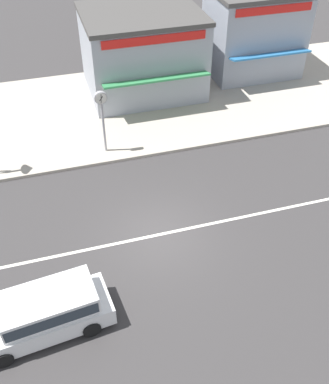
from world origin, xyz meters
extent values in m
plane|color=#383535|center=(0.00, 0.00, 0.00)|extent=(160.00, 160.00, 0.00)
cube|color=silver|center=(0.00, 0.00, 0.00)|extent=(50.40, 0.14, 0.01)
cube|color=#ADA393|center=(0.00, 10.27, 0.07)|extent=(68.00, 10.00, 0.15)
cube|color=white|center=(-4.78, -3.06, 0.52)|extent=(4.60, 2.18, 0.70)
cube|color=white|center=(-4.51, -3.03, 1.21)|extent=(3.15, 1.85, 0.70)
cube|color=#28333D|center=(-4.51, -3.03, 1.21)|extent=(3.03, 1.88, 0.45)
cylinder|color=black|center=(-6.06, -4.02, 0.30)|extent=(0.62, 0.28, 0.60)
cylinder|color=black|center=(-3.33, -3.72, 0.30)|extent=(0.62, 0.28, 0.60)
cylinder|color=black|center=(-3.51, -2.11, 0.30)|extent=(0.62, 0.28, 0.60)
cylinder|color=#9E9EA3|center=(-1.00, 6.22, 1.46)|extent=(0.12, 0.12, 2.62)
cylinder|color=#9E9EA3|center=(-1.00, 6.22, 3.07)|extent=(0.60, 0.18, 0.60)
cylinder|color=white|center=(-1.00, 6.13, 3.07)|extent=(0.53, 0.02, 0.53)
cylinder|color=white|center=(-1.00, 6.32, 3.07)|extent=(0.53, 0.02, 0.53)
cube|color=black|center=(-1.00, 6.12, 3.07)|extent=(0.18, 0.01, 0.24)
cube|color=black|center=(-1.00, 6.11, 3.07)|extent=(0.05, 0.01, 0.43)
cube|color=#999EA8|center=(9.60, 12.52, 2.55)|extent=(5.43, 4.05, 4.81)
cube|color=#286BA3|center=(9.60, 10.14, 2.20)|extent=(4.88, 0.90, 0.28)
cube|color=red|center=(9.60, 10.47, 4.66)|extent=(4.61, 0.08, 0.44)
cube|color=#999EA8|center=(2.40, 12.01, 2.33)|extent=(6.42, 5.42, 4.36)
cube|color=#474442|center=(2.40, 12.01, 4.63)|extent=(6.55, 5.53, 0.24)
cube|color=#33844C|center=(2.40, 8.95, 2.20)|extent=(5.78, 0.90, 0.28)
cube|color=red|center=(2.40, 9.28, 4.21)|extent=(5.46, 0.08, 0.44)
camera|label=1|loc=(-3.37, -12.21, 12.98)|focal=42.00mm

